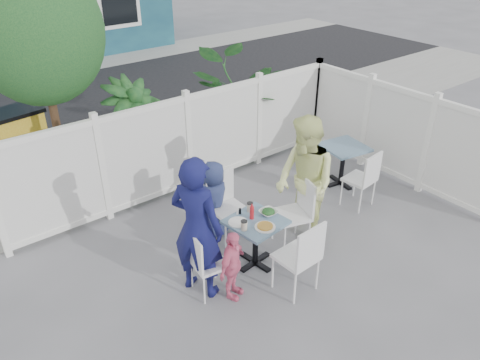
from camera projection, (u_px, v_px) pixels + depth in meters
ground at (285, 263)px, 6.13m from camera, size 80.00×80.00×0.00m
near_sidewalk at (146, 159)px, 8.72m from camera, size 24.00×2.60×0.01m
street at (72, 103)px, 11.25m from camera, size 24.00×5.00×0.01m
far_sidewalk at (32, 73)px, 13.36m from camera, size 24.00×1.60×0.01m
fence_back at (189, 145)px, 7.43m from camera, size 5.86×0.08×1.60m
fence_right at (395, 135)px, 7.76m from camera, size 0.08×3.66×1.60m
tree at (37, 33)px, 6.24m from camera, size 1.80×1.62×3.59m
utility_cabinet at (24, 153)px, 7.46m from camera, size 0.79×0.62×1.32m
potted_shrub_a at (133, 134)px, 7.53m from camera, size 1.24×1.24×1.78m
potted_shrub_b at (241, 104)px, 8.59m from camera, size 2.16×2.05×1.87m
main_table at (256, 231)px, 5.87m from camera, size 0.71×0.71×0.67m
spare_table at (344, 155)px, 7.67m from camera, size 0.76×0.76×0.70m
chair_left at (203, 259)px, 5.41m from camera, size 0.43×0.44×0.87m
chair_right at (298, 208)px, 6.23m from camera, size 0.54×0.56×0.98m
chair_back at (225, 201)px, 6.38m from camera, size 0.44×0.43×0.97m
chair_near at (302, 254)px, 5.38m from camera, size 0.47×0.45×1.00m
chair_spare at (365, 176)px, 7.04m from camera, size 0.46×0.45×0.93m
man at (197, 228)px, 5.27m from camera, size 0.66×0.77×1.80m
woman at (305, 182)px, 6.15m from camera, size 0.86×1.01×1.81m
boy at (214, 200)px, 6.41m from camera, size 0.61×0.45×1.14m
toddler at (232, 266)px, 5.39m from camera, size 0.58×0.43×0.91m
plate_main at (265, 227)px, 5.66m from camera, size 0.26×0.26×0.02m
plate_side at (238, 222)px, 5.75m from camera, size 0.24×0.24×0.02m
salad_bowl at (268, 213)px, 5.90m from camera, size 0.22×0.22×0.05m
coffee_cup_a at (244, 226)px, 5.60m from camera, size 0.08×0.08×0.12m
coffee_cup_b at (250, 207)px, 5.95m from camera, size 0.08×0.08×0.12m
ketchup_bottle at (252, 213)px, 5.79m from camera, size 0.05×0.05×0.17m
salt_shaker at (237, 212)px, 5.90m from camera, size 0.03×0.03×0.07m
pepper_shaker at (240, 211)px, 5.91m from camera, size 0.03×0.03×0.08m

